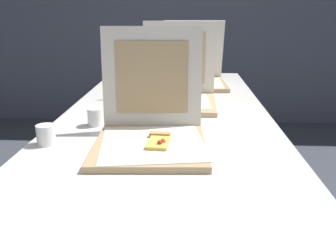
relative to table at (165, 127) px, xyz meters
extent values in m
cube|color=silver|center=(0.00, 0.00, 0.03)|extent=(0.91, 2.18, 0.03)
cylinder|color=#38383D|center=(-0.39, 1.02, -0.34)|extent=(0.04, 0.04, 0.71)
cylinder|color=#38383D|center=(0.39, 1.02, -0.34)|extent=(0.04, 0.04, 0.71)
cube|color=tan|center=(-0.03, -0.36, 0.06)|extent=(0.38, 0.38, 0.02)
cube|color=silver|center=(-0.02, -0.36, 0.07)|extent=(0.38, 0.38, 0.00)
cube|color=silver|center=(-0.04, -0.16, 0.25)|extent=(0.37, 0.05, 0.37)
cube|color=tan|center=(-0.04, -0.17, 0.25)|extent=(0.26, 0.03, 0.26)
cube|color=#EAC156|center=(0.00, -0.37, 0.08)|extent=(0.08, 0.13, 0.01)
cube|color=tan|center=(0.00, -0.31, 0.08)|extent=(0.07, 0.03, 0.02)
sphere|color=orange|center=(0.02, -0.38, 0.08)|extent=(0.02, 0.02, 0.02)
sphere|color=red|center=(0.01, -0.39, 0.08)|extent=(0.02, 0.02, 0.02)
cube|color=tan|center=(0.04, 0.19, 0.06)|extent=(0.38, 0.38, 0.02)
cube|color=silver|center=(0.04, 0.19, 0.07)|extent=(0.32, 0.32, 0.00)
cube|color=silver|center=(0.05, 0.37, 0.25)|extent=(0.37, 0.02, 0.37)
cube|color=tan|center=(0.05, 0.36, 0.25)|extent=(0.26, 0.01, 0.26)
cube|color=#E0B266|center=(0.07, 0.17, 0.08)|extent=(0.09, 0.13, 0.01)
cube|color=tan|center=(0.08, 0.23, 0.08)|extent=(0.07, 0.04, 0.02)
sphere|color=orange|center=(0.06, 0.16, 0.08)|extent=(0.02, 0.02, 0.02)
sphere|color=#2D6628|center=(0.06, 0.15, 0.08)|extent=(0.02, 0.02, 0.02)
cube|color=tan|center=(0.14, 0.64, 0.06)|extent=(0.38, 0.38, 0.02)
cube|color=silver|center=(0.14, 0.63, 0.07)|extent=(0.33, 0.33, 0.00)
cube|color=silver|center=(0.13, 0.78, 0.25)|extent=(0.37, 0.11, 0.36)
cube|color=tan|center=(0.13, 0.78, 0.25)|extent=(0.27, 0.08, 0.26)
cube|color=#E0B266|center=(0.15, 0.63, 0.08)|extent=(0.10, 0.12, 0.01)
cube|color=tan|center=(0.14, 0.68, 0.08)|extent=(0.08, 0.04, 0.02)
sphere|color=orange|center=(0.15, 0.61, 0.08)|extent=(0.02, 0.02, 0.02)
cylinder|color=white|center=(-0.39, -0.33, 0.08)|extent=(0.06, 0.06, 0.07)
cylinder|color=white|center=(-0.22, 0.36, 0.08)|extent=(0.06, 0.06, 0.07)
cylinder|color=white|center=(-0.27, -0.12, 0.08)|extent=(0.06, 0.06, 0.07)
camera|label=1|loc=(0.09, -1.43, 0.49)|focal=37.52mm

